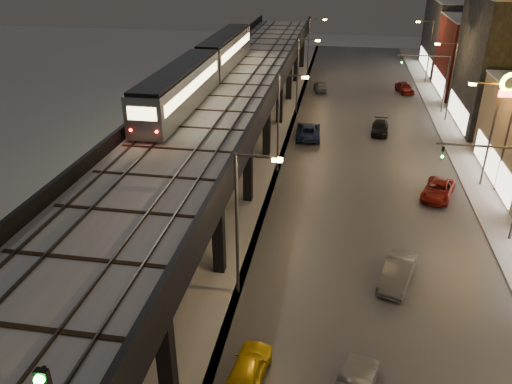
{
  "coord_description": "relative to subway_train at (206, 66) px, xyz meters",
  "views": [
    {
      "loc": [
        4.4,
        -10.61,
        18.75
      ],
      "look_at": [
        -0.23,
        16.62,
        5.0
      ],
      "focal_mm": 35.0,
      "sensor_mm": 36.0,
      "label": 1
    }
  ],
  "objects": [
    {
      "name": "road_surface",
      "position": [
        16.0,
        -1.31,
        -8.23
      ],
      "size": [
        17.0,
        120.0,
        0.06
      ],
      "primitive_type": "cube",
      "color": "#46474D",
      "rests_on": "ground"
    },
    {
      "name": "sidewalk_right",
      "position": [
        26.0,
        -1.31,
        -8.19
      ],
      "size": [
        4.0,
        120.0,
        0.14
      ],
      "primitive_type": "cube",
      "color": "#9FA1A8",
      "rests_on": "ground"
    },
    {
      "name": "under_viaduct_pavement",
      "position": [
        2.5,
        -1.31,
        -8.23
      ],
      "size": [
        11.0,
        120.0,
        0.06
      ],
      "primitive_type": "cube",
      "color": "#9FA1A8",
      "rests_on": "ground"
    },
    {
      "name": "elevated_viaduct",
      "position": [
        2.5,
        -4.46,
        -2.64
      ],
      "size": [
        9.0,
        100.0,
        6.3
      ],
      "color": "black",
      "rests_on": "ground"
    },
    {
      "name": "viaduct_trackbed",
      "position": [
        2.49,
        -4.34,
        -1.87
      ],
      "size": [
        8.4,
        100.0,
        0.32
      ],
      "color": "#B2B7C1",
      "rests_on": "elevated_viaduct"
    },
    {
      "name": "viaduct_parapet_streetside",
      "position": [
        6.85,
        -4.31,
        -1.41
      ],
      "size": [
        0.3,
        100.0,
        1.1
      ],
      "primitive_type": "cube",
      "color": "black",
      "rests_on": "elevated_viaduct"
    },
    {
      "name": "viaduct_parapet_far",
      "position": [
        -1.85,
        -4.31,
        -1.41
      ],
      "size": [
        0.3,
        100.0,
        1.1
      ],
      "primitive_type": "cube",
      "color": "black",
      "rests_on": "elevated_viaduct"
    },
    {
      "name": "building_e",
      "position": [
        32.49,
        25.69,
        -3.18
      ],
      "size": [
        12.2,
        12.2,
        10.16
      ],
      "color": "maroon",
      "rests_on": "ground"
    },
    {
      "name": "building_f",
      "position": [
        32.49,
        39.69,
        -2.68
      ],
      "size": [
        12.2,
        16.2,
        11.16
      ],
      "color": "#27282E",
      "rests_on": "ground"
    },
    {
      "name": "streetlight_left_1",
      "position": [
        8.07,
        -23.31,
        -3.02
      ],
      "size": [
        2.57,
        0.28,
        9.0
      ],
      "color": "#38383A",
      "rests_on": "ground"
    },
    {
      "name": "streetlight_left_2",
      "position": [
        8.07,
        -5.31,
        -3.02
      ],
      "size": [
        2.57,
        0.28,
        9.0
      ],
      "color": "#38383A",
      "rests_on": "ground"
    },
    {
      "name": "streetlight_right_2",
      "position": [
        25.23,
        -5.31,
        -3.02
      ],
      "size": [
        2.56,
        0.28,
        9.0
      ],
      "color": "#38383A",
      "rests_on": "ground"
    },
    {
      "name": "streetlight_left_3",
      "position": [
        8.07,
        12.69,
        -3.02
      ],
      "size": [
        2.57,
        0.28,
        9.0
      ],
      "color": "#38383A",
      "rests_on": "ground"
    },
    {
      "name": "streetlight_right_3",
      "position": [
        25.23,
        12.69,
        -3.02
      ],
      "size": [
        2.56,
        0.28,
        9.0
      ],
      "color": "#38383A",
      "rests_on": "ground"
    },
    {
      "name": "streetlight_left_4",
      "position": [
        8.07,
        30.69,
        -3.02
      ],
      "size": [
        2.57,
        0.28,
        9.0
      ],
      "color": "#38383A",
      "rests_on": "ground"
    },
    {
      "name": "streetlight_right_4",
      "position": [
        25.23,
        30.69,
        -3.02
      ],
      "size": [
        2.56,
        0.28,
        9.0
      ],
      "color": "#38383A",
      "rests_on": "ground"
    },
    {
      "name": "traffic_light_rig_a",
      "position": [
        24.34,
        -14.31,
        -3.76
      ],
      "size": [
        6.1,
        0.34,
        7.0
      ],
      "color": "#38383A",
      "rests_on": "ground"
    },
    {
      "name": "traffic_light_rig_b",
      "position": [
        24.34,
        15.69,
        -3.76
      ],
      "size": [
        6.1,
        0.34,
        7.0
      ],
      "color": "#38383A",
      "rests_on": "ground"
    },
    {
      "name": "subway_train",
      "position": [
        0.0,
        0.0,
        0.0
      ],
      "size": [
        2.76,
        33.26,
        3.3
      ],
      "color": "gray",
      "rests_on": "viaduct_trackbed"
    },
    {
      "name": "car_taxi",
      "position": [
        9.62,
        -29.87,
        -7.57
      ],
      "size": [
        2.07,
        4.17,
        1.37
      ],
      "primitive_type": "imported",
      "rotation": [
        0.0,
        0.0,
        3.02
      ],
      "color": "yellow",
      "rests_on": "ground"
    },
    {
      "name": "car_mid_silver",
      "position": [
        9.92,
        4.14,
        -7.49
      ],
      "size": [
        2.88,
        5.65,
        1.53
      ],
      "primitive_type": "imported",
      "rotation": [
        0.0,
        0.0,
        3.21
      ],
      "color": "#17244D",
      "rests_on": "ground"
    },
    {
      "name": "car_far_white",
      "position": [
        10.18,
        23.53,
        -7.58
      ],
      "size": [
        2.15,
        4.15,
        1.35
      ],
      "primitive_type": "imported",
      "rotation": [
        0.0,
        0.0,
        3.29
      ],
      "color": "slate",
      "rests_on": "ground"
    },
    {
      "name": "car_onc_silver",
      "position": [
        17.25,
        -20.74,
        -7.51
      ],
      "size": [
        2.85,
        4.79,
        1.49
      ],
      "primitive_type": "imported",
      "rotation": [
        0.0,
        0.0,
        -0.3
      ],
      "color": "#454647",
      "rests_on": "ground"
    },
    {
      "name": "car_onc_dark",
      "position": [
        21.47,
        -8.36,
        -7.6
      ],
      "size": [
        3.56,
        5.17,
        1.31
      ],
      "primitive_type": "imported",
      "rotation": [
        0.0,
        0.0,
        -0.32
      ],
      "color": "maroon",
      "rests_on": "ground"
    },
    {
      "name": "car_onc_white",
      "position": [
        17.6,
        6.72,
        -7.63
      ],
      "size": [
        2.13,
        4.45,
        1.25
      ],
      "primitive_type": "imported",
      "rotation": [
        0.0,
        0.0,
        -0.09
      ],
      "color": "black",
      "rests_on": "ground"
    },
    {
      "name": "car_onc_red",
      "position": [
        21.86,
        24.41,
        -7.54
      ],
      "size": [
        2.72,
        4.51,
        1.44
      ],
      "primitive_type": "imported",
      "rotation": [
        0.0,
        0.0,
        0.26
      ],
      "color": "maroon",
      "rests_on": "ground"
    }
  ]
}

